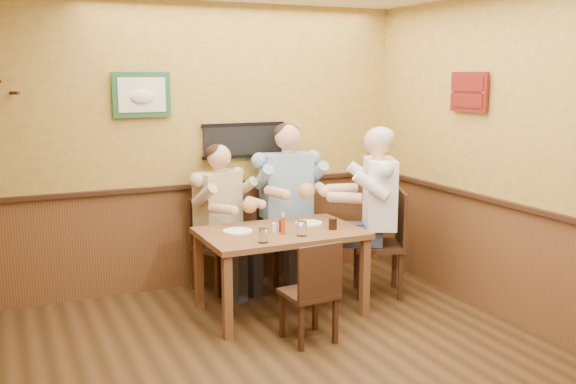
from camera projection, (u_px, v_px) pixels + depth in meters
name	position (u px, v px, depth m)	size (l,w,h in m)	color
room	(271.00, 141.00, 4.11)	(5.02, 5.03, 2.81)	#311F0E
dining_table	(281.00, 240.00, 5.68)	(1.40, 0.90, 0.75)	brown
chair_back_left	(219.00, 245.00, 6.30)	(0.42, 0.42, 0.91)	#392012
chair_back_right	(286.00, 232.00, 6.58)	(0.47, 0.47, 1.02)	#392012
chair_right_end	(378.00, 243.00, 6.17)	(0.47, 0.47, 1.02)	#392012
chair_near_side	(309.00, 291.00, 5.09)	(0.38, 0.38, 0.83)	#392012
diner_tan_shirt	(218.00, 226.00, 6.27)	(0.60, 0.60, 1.30)	#CCBA8C
diner_blue_polo	(286.00, 211.00, 6.54)	(0.67, 0.67, 1.46)	#81A7C2
diner_white_elder	(379.00, 221.00, 6.13)	(0.67, 0.67, 1.46)	white
water_glass_left	(263.00, 236.00, 5.25)	(0.08, 0.08, 0.12)	silver
water_glass_mid	(302.00, 228.00, 5.47)	(0.09, 0.09, 0.13)	white
cola_tumbler	(333.00, 224.00, 5.70)	(0.08, 0.08, 0.10)	black
hot_sauce_bottle	(283.00, 225.00, 5.52)	(0.04, 0.04, 0.17)	red
salt_shaker	(274.00, 228.00, 5.57)	(0.04, 0.04, 0.09)	white
pepper_shaker	(281.00, 226.00, 5.62)	(0.04, 0.04, 0.10)	black
plate_far_left	(238.00, 231.00, 5.60)	(0.26, 0.26, 0.02)	white
plate_far_right	(309.00, 223.00, 5.91)	(0.25, 0.25, 0.02)	white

